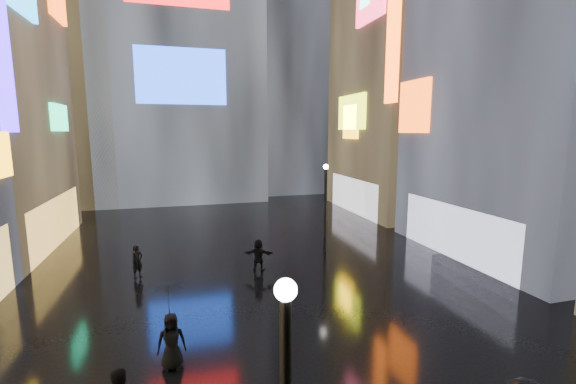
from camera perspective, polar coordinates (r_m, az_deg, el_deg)
name	(u,v)px	position (r m, az deg, el deg)	size (l,w,h in m)	color
ground	(249,259)	(21.93, -5.80, -9.82)	(140.00, 140.00, 0.00)	black
building_right_far	(409,50)	(36.83, 17.53, 19.43)	(10.28, 12.00, 28.00)	black
tower_flank_right	(283,47)	(49.14, -0.77, 20.67)	(12.00, 12.00, 34.00)	black
tower_flank_left	(61,68)	(44.13, -30.61, 15.52)	(10.00, 10.00, 26.00)	black
lamp_far	(325,203)	(22.34, 5.56, -1.64)	(0.30, 0.30, 5.20)	black
pedestrian_4	(171,341)	(12.78, -16.88, -20.40)	(0.84, 0.55, 1.72)	black
pedestrian_5	(258,255)	(19.87, -4.40, -9.31)	(1.52, 0.48, 1.64)	black
pedestrian_6	(137,261)	(20.33, -21.43, -9.55)	(0.59, 0.38, 1.61)	black
umbrella_2	(169,299)	(12.19, -17.17, -14.93)	(1.03, 1.05, 0.94)	black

